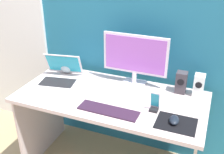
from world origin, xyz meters
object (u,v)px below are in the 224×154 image
monitor (135,57)px  fishbowl (67,65)px  phone_in_dock (155,104)px  keyboard_external (108,110)px  mouse (174,120)px  laptop (60,76)px  speaker_right (199,85)px  speaker_near_monitor (181,82)px

monitor → fishbowl: bearing=179.9°
phone_in_dock → keyboard_external: bearing=-156.5°
keyboard_external → mouse: 0.43m
phone_in_dock → laptop: bearing=170.3°
monitor → speaker_right: 0.51m
speaker_near_monitor → fishbowl: speaker_near_monitor is taller
laptop → fishbowl: size_ratio=2.49×
keyboard_external → phone_in_dock: (0.28, 0.12, 0.04)m
monitor → phone_in_dock: bearing=-52.1°
speaker_right → speaker_near_monitor: (-0.13, -0.00, -0.00)m
mouse → fishbowl: bearing=151.3°
monitor → speaker_right: bearing=0.4°
speaker_near_monitor → phone_in_dock: speaker_near_monitor is taller
speaker_near_monitor → laptop: laptop is taller
monitor → laptop: 0.63m
monitor → speaker_near_monitor: monitor is taller
speaker_right → fishbowl: size_ratio=1.18×
laptop → mouse: 1.00m
monitor → mouse: size_ratio=5.08×
keyboard_external → speaker_near_monitor: bearing=48.3°
laptop → monitor: bearing=16.7°
speaker_right → mouse: 0.42m
monitor → laptop: monitor is taller
speaker_near_monitor → keyboard_external: speaker_near_monitor is taller
fishbowl → keyboard_external: (0.57, -0.44, -0.06)m
monitor → phone_in_dock: (0.24, -0.31, -0.18)m
laptop → keyboard_external: 0.60m
mouse → phone_in_dock: bearing=142.3°
keyboard_external → phone_in_dock: bearing=24.3°
speaker_near_monitor → keyboard_external: 0.60m
speaker_right → mouse: speaker_right is taller
mouse → laptop: bearing=160.0°
speaker_near_monitor → phone_in_dock: (-0.12, -0.32, -0.04)m
keyboard_external → fishbowl: bearing=143.1°
laptop → speaker_near_monitor: bearing=10.6°
speaker_right → laptop: (-1.07, -0.18, -0.04)m
speaker_near_monitor → laptop: 0.96m
laptop → fishbowl: bearing=99.8°
laptop → phone_in_dock: 0.83m
fishbowl → keyboard_external: bearing=-37.7°
monitor → laptop: size_ratio=1.42×
keyboard_external → phone_in_dock: 0.31m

